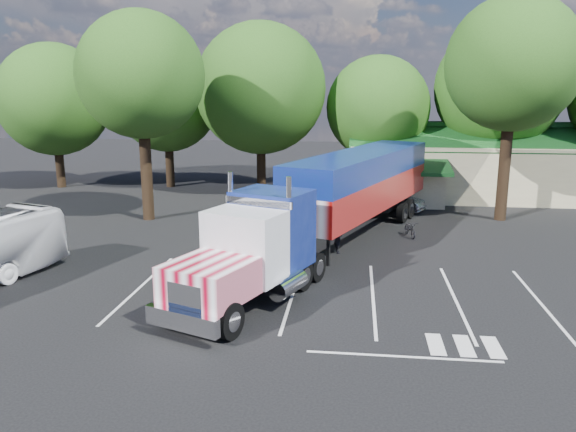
# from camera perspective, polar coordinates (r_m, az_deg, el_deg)

# --- Properties ---
(ground) EXTENTS (120.00, 120.00, 0.00)m
(ground) POSITION_cam_1_polar(r_m,az_deg,el_deg) (28.49, 1.84, -3.63)
(ground) COLOR black
(ground) RESTS_ON ground
(event_hall) EXTENTS (24.20, 14.12, 5.55)m
(event_hall) POSITION_cam_1_polar(r_m,az_deg,el_deg) (46.81, 20.96, 4.81)
(event_hall) COLOR #C6BC93
(event_hall) RESTS_ON ground
(tree_row_a) EXTENTS (9.00, 9.00, 11.68)m
(tree_row_a) POSITION_cam_1_polar(r_m,az_deg,el_deg) (50.05, -22.68, 10.85)
(tree_row_a) COLOR black
(tree_row_a) RESTS_ON ground
(tree_row_b) EXTENTS (8.40, 8.40, 11.35)m
(tree_row_b) POSITION_cam_1_polar(r_m,az_deg,el_deg) (47.57, -12.21, 11.44)
(tree_row_b) COLOR black
(tree_row_b) RESTS_ON ground
(tree_row_c) EXTENTS (10.00, 10.00, 13.05)m
(tree_row_c) POSITION_cam_1_polar(r_m,az_deg,el_deg) (44.03, -2.82, 12.80)
(tree_row_c) COLOR black
(tree_row_c) RESTS_ON ground
(tree_row_d) EXTENTS (8.00, 8.00, 10.60)m
(tree_row_d) POSITION_cam_1_polar(r_m,az_deg,el_deg) (44.77, 9.13, 10.79)
(tree_row_d) COLOR black
(tree_row_d) RESTS_ON ground
(tree_row_e) EXTENTS (9.60, 9.60, 12.90)m
(tree_row_e) POSITION_cam_1_polar(r_m,az_deg,el_deg) (46.45, 20.59, 12.07)
(tree_row_e) COLOR black
(tree_row_e) RESTS_ON ground
(tree_near_left) EXTENTS (7.60, 7.60, 12.65)m
(tree_near_left) POSITION_cam_1_polar(r_m,az_deg,el_deg) (35.62, -14.71, 13.63)
(tree_near_left) COLOR black
(tree_near_left) RESTS_ON ground
(tree_near_right) EXTENTS (8.00, 8.00, 13.50)m
(tree_near_right) POSITION_cam_1_polar(r_m,az_deg,el_deg) (36.89, 21.91, 14.11)
(tree_near_right) COLOR black
(tree_near_right) RESTS_ON ground
(semi_truck) EXTENTS (11.29, 22.73, 4.89)m
(semi_truck) POSITION_cam_1_polar(r_m,az_deg,el_deg) (28.68, 5.29, 2.12)
(semi_truck) COLOR black
(semi_truck) RESTS_ON ground
(woman) EXTENTS (0.48, 0.64, 1.58)m
(woman) POSITION_cam_1_polar(r_m,az_deg,el_deg) (28.19, 5.10, -2.19)
(woman) COLOR black
(woman) RESTS_ON ground
(bicycle) EXTENTS (0.96, 1.78, 0.89)m
(bicycle) POSITION_cam_1_polar(r_m,az_deg,el_deg) (31.96, 12.31, -1.28)
(bicycle) COLOR black
(bicycle) RESTS_ON ground
(silver_sedan) EXTENTS (4.30, 3.16, 1.35)m
(silver_sedan) POSITION_cam_1_polar(r_m,az_deg,el_deg) (38.53, 10.68, 1.56)
(silver_sedan) COLOR #96989D
(silver_sedan) RESTS_ON ground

